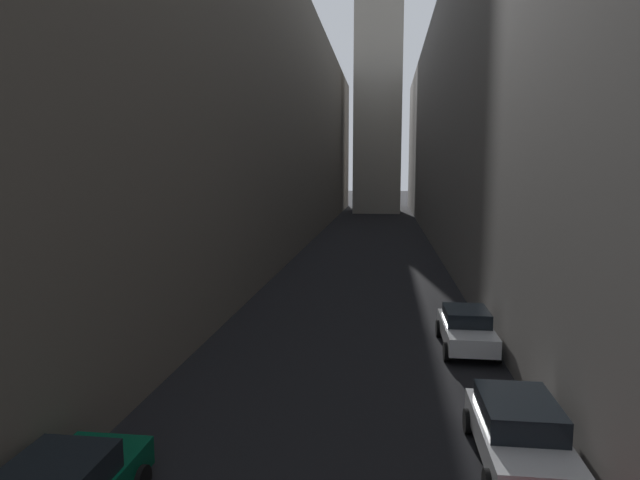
{
  "coord_description": "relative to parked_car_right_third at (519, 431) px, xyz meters",
  "views": [
    {
      "loc": [
        1.33,
        3.89,
        6.58
      ],
      "look_at": [
        0.0,
        14.86,
        5.15
      ],
      "focal_mm": 30.09,
      "sensor_mm": 36.0,
      "label": 1
    }
  ],
  "objects": [
    {
      "name": "building_block_right",
      "position": [
        8.62,
        34.27,
        9.83
      ],
      "size": [
        15.04,
        108.0,
        21.19
      ],
      "primitive_type": "cube",
      "color": "slate",
      "rests_on": "ground"
    },
    {
      "name": "parked_car_right_far",
      "position": [
        0.0,
        7.95,
        0.01
      ],
      "size": [
        1.92,
        4.12,
        1.48
      ],
      "rotation": [
        0.0,
        0.0,
        1.57
      ],
      "color": "silver",
      "rests_on": "ground"
    },
    {
      "name": "ground_plane",
      "position": [
        -4.4,
        32.27,
        -0.77
      ],
      "size": [
        264.0,
        264.0,
        0.0
      ],
      "primitive_type": "plane",
      "color": "black"
    },
    {
      "name": "building_block_left",
      "position": [
        -16.23,
        34.27,
        10.1
      ],
      "size": [
        12.65,
        108.0,
        21.73
      ],
      "primitive_type": "cube",
      "color": "#60594F",
      "rests_on": "ground"
    },
    {
      "name": "parked_car_right_third",
      "position": [
        0.0,
        0.0,
        0.0
      ],
      "size": [
        1.99,
        4.08,
        1.47
      ],
      "rotation": [
        0.0,
        0.0,
        1.57
      ],
      "color": "silver",
      "rests_on": "ground"
    }
  ]
}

